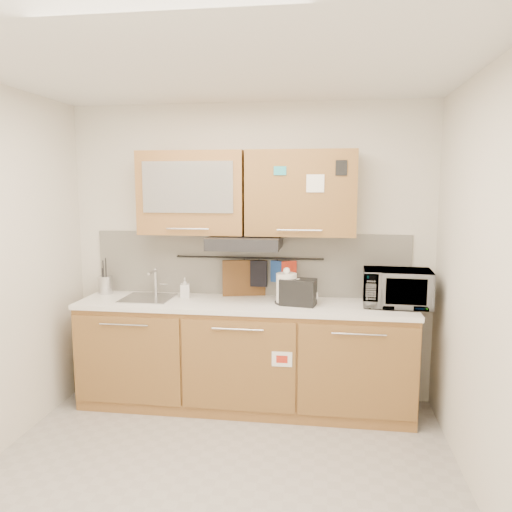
% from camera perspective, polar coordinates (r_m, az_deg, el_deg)
% --- Properties ---
extents(floor, '(3.20, 3.20, 0.00)m').
position_cam_1_polar(floor, '(3.49, -4.82, -24.84)').
color(floor, '#9E9993').
rests_on(floor, ground).
extents(ceiling, '(3.20, 3.20, 0.00)m').
position_cam_1_polar(ceiling, '(3.01, -5.45, 21.55)').
color(ceiling, white).
rests_on(ceiling, wall_back).
extents(wall_back, '(3.20, 0.00, 3.20)m').
position_cam_1_polar(wall_back, '(4.44, -0.73, 0.39)').
color(wall_back, silver).
rests_on(wall_back, ground).
extents(wall_right, '(0.00, 3.00, 3.00)m').
position_cam_1_polar(wall_right, '(3.06, 25.59, -3.97)').
color(wall_right, silver).
rests_on(wall_right, ground).
extents(base_cabinet, '(2.80, 0.64, 0.88)m').
position_cam_1_polar(base_cabinet, '(4.36, -1.34, -11.88)').
color(base_cabinet, '#A8723B').
rests_on(base_cabinet, floor).
extents(countertop, '(2.82, 0.62, 0.04)m').
position_cam_1_polar(countertop, '(4.22, -1.36, -5.56)').
color(countertop, white).
rests_on(countertop, base_cabinet).
extents(backsplash, '(2.80, 0.02, 0.56)m').
position_cam_1_polar(backsplash, '(4.45, -0.75, -0.90)').
color(backsplash, silver).
rests_on(backsplash, countertop).
extents(upper_cabinets, '(1.82, 0.37, 0.70)m').
position_cam_1_polar(upper_cabinets, '(4.23, -1.18, 7.21)').
color(upper_cabinets, '#A8723B').
rests_on(upper_cabinets, wall_back).
extents(range_hood, '(0.60, 0.46, 0.10)m').
position_cam_1_polar(range_hood, '(4.18, -1.25, 1.56)').
color(range_hood, black).
rests_on(range_hood, upper_cabinets).
extents(sink, '(0.42, 0.40, 0.26)m').
position_cam_1_polar(sink, '(4.44, -12.23, -4.72)').
color(sink, silver).
rests_on(sink, countertop).
extents(utensil_rail, '(1.30, 0.02, 0.02)m').
position_cam_1_polar(utensil_rail, '(4.40, -0.83, -0.21)').
color(utensil_rail, black).
rests_on(utensil_rail, backsplash).
extents(utensil_crock, '(0.14, 0.14, 0.32)m').
position_cam_1_polar(utensil_crock, '(4.73, -16.82, -3.13)').
color(utensil_crock, silver).
rests_on(utensil_crock, countertop).
extents(kettle, '(0.23, 0.23, 0.30)m').
position_cam_1_polar(kettle, '(4.16, 3.51, -3.78)').
color(kettle, white).
rests_on(kettle, countertop).
extents(toaster, '(0.31, 0.22, 0.22)m').
position_cam_1_polar(toaster, '(4.11, 4.84, -4.09)').
color(toaster, black).
rests_on(toaster, countertop).
extents(microwave, '(0.56, 0.39, 0.30)m').
position_cam_1_polar(microwave, '(4.21, 15.80, -3.54)').
color(microwave, '#999999').
rests_on(microwave, countertop).
extents(soap_bottle, '(0.09, 0.10, 0.17)m').
position_cam_1_polar(soap_bottle, '(4.42, -8.12, -3.59)').
color(soap_bottle, '#999999').
rests_on(soap_bottle, countertop).
extents(cutting_board, '(0.38, 0.11, 0.47)m').
position_cam_1_polar(cutting_board, '(4.44, -1.38, -3.49)').
color(cutting_board, brown).
rests_on(cutting_board, utensil_rail).
extents(oven_mitt, '(0.12, 0.06, 0.19)m').
position_cam_1_polar(oven_mitt, '(4.37, 2.41, -1.78)').
color(oven_mitt, navy).
rests_on(oven_mitt, utensil_rail).
extents(dark_pouch, '(0.15, 0.05, 0.23)m').
position_cam_1_polar(dark_pouch, '(4.40, 0.31, -2.01)').
color(dark_pouch, black).
rests_on(dark_pouch, utensil_rail).
extents(pot_holder, '(0.13, 0.07, 0.17)m').
position_cam_1_polar(pot_holder, '(4.36, 3.76, -1.69)').
color(pot_holder, red).
rests_on(pot_holder, utensil_rail).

